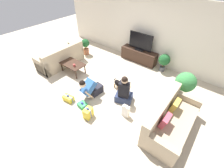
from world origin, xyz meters
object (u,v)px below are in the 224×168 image
at_px(gift_box_c, 88,113).
at_px(gift_box_b, 82,105).
at_px(coffee_table, 73,64).
at_px(potted_plant_corner_left, 85,45).
at_px(potted_plant_back_right, 164,61).
at_px(sofa_left, 61,58).
at_px(person_sitting, 124,92).
at_px(tv, 140,43).
at_px(gift_box_a, 68,98).
at_px(dog, 118,84).
at_px(sofa_right, 170,121).
at_px(person_kneeling, 91,88).
at_px(potted_plant_corner_right, 185,83).
at_px(gift_bag_a, 126,111).
at_px(tv_console, 139,56).
at_px(mug, 74,65).

bearing_deg(gift_box_c, gift_box_b, 159.98).
distance_m(coffee_table, potted_plant_corner_left, 1.53).
relative_size(potted_plant_back_right, gift_box_b, 2.50).
bearing_deg(sofa_left, person_sitting, 87.90).
relative_size(tv, potted_plant_back_right, 1.44).
height_order(coffee_table, potted_plant_corner_left, potted_plant_corner_left).
relative_size(gift_box_a, gift_box_b, 1.25).
relative_size(sofa_left, dog, 3.71).
bearing_deg(sofa_right, gift_box_a, 109.12).
bearing_deg(coffee_table, person_kneeling, -19.61).
distance_m(potted_plant_corner_right, gift_box_c, 3.00).
distance_m(sofa_left, gift_box_c, 3.17).
bearing_deg(person_kneeling, tv, 94.37).
xyz_separation_m(potted_plant_corner_left, gift_box_c, (2.75, -2.57, -0.29)).
xyz_separation_m(potted_plant_corner_left, dog, (2.72, -1.10, -0.19)).
relative_size(person_kneeling, gift_bag_a, 2.00).
bearing_deg(person_sitting, coffee_table, -21.26).
bearing_deg(tv_console, person_sitting, -69.51).
height_order(potted_plant_corner_right, mug, potted_plant_corner_right).
bearing_deg(sofa_right, mug, 89.06).
distance_m(sofa_right, gift_box_c, 2.21).
xyz_separation_m(gift_bag_a, mug, (-2.64, 0.43, 0.26)).
relative_size(dog, gift_box_c, 1.38).
xyz_separation_m(potted_plant_corner_left, gift_box_b, (2.34, -2.42, -0.37)).
relative_size(tv_console, tv, 1.53).
distance_m(tv_console, gift_box_c, 3.60).
distance_m(person_kneeling, mug, 1.38).
bearing_deg(gift_box_a, person_sitting, 38.46).
height_order(person_sitting, gift_box_b, person_sitting).
bearing_deg(gift_bag_a, sofa_left, 171.16).
xyz_separation_m(tv, gift_bag_a, (1.29, -2.87, -0.67)).
distance_m(coffee_table, gift_box_a, 1.61).
bearing_deg(gift_box_a, person_kneeling, 55.50).
height_order(tv, person_sitting, tv).
xyz_separation_m(gift_box_c, gift_bag_a, (0.80, 0.70, 0.04)).
bearing_deg(dog, sofa_left, 114.17).
height_order(tv, mug, tv).
bearing_deg(tv_console, gift_bag_a, -65.79).
relative_size(sofa_right, mug, 15.79).
bearing_deg(tv_console, gift_box_c, -82.25).
bearing_deg(sofa_right, potted_plant_corner_left, 72.15).
height_order(dog, mug, mug).
xyz_separation_m(tv, potted_plant_corner_right, (2.27, -1.21, -0.21)).
height_order(sofa_left, potted_plant_corner_right, potted_plant_corner_right).
distance_m(tv_console, gift_box_b, 3.42).
bearing_deg(potted_plant_corner_right, sofa_right, -83.57).
bearing_deg(sofa_left, potted_plant_back_right, 122.21).
height_order(sofa_right, potted_plant_corner_right, potted_plant_corner_right).
bearing_deg(potted_plant_corner_left, potted_plant_corner_right, -2.67).
bearing_deg(gift_box_b, gift_box_a, -170.17).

